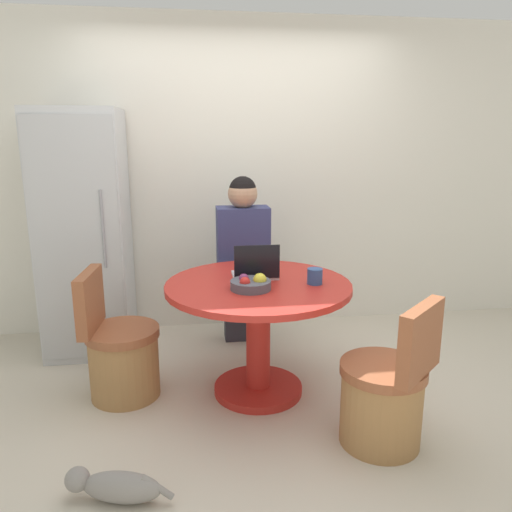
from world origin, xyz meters
name	(u,v)px	position (x,y,z in m)	size (l,w,h in m)	color
ground_plane	(264,404)	(0.00, 0.00, 0.00)	(12.00, 12.00, 0.00)	beige
wall_back	(238,178)	(0.00, 1.45, 1.30)	(7.00, 0.06, 2.60)	silver
refrigerator	(85,234)	(-1.22, 1.07, 0.92)	(0.63, 0.69, 1.85)	silver
dining_table	(258,316)	(-0.02, 0.16, 0.53)	(1.17, 1.17, 0.75)	#B2261E
chair_left_side	(121,355)	(-0.90, 0.24, 0.28)	(0.47, 0.47, 0.84)	#9E7042
chair_near_right_corner	(385,397)	(0.58, -0.50, 0.28)	(0.54, 0.54, 0.84)	#9E7042
person_seated	(242,253)	(-0.02, 0.96, 0.76)	(0.40, 0.37, 1.36)	#2D2D38
laptop	(255,271)	(-0.02, 0.27, 0.80)	(0.29, 0.22, 0.23)	#B7B7BC
fruit_bowl	(251,284)	(-0.08, 0.03, 0.79)	(0.25, 0.25, 0.10)	#4C4C56
coffee_cup	(315,276)	(0.33, 0.09, 0.80)	(0.10, 0.10, 0.10)	#2D4C84
cat	(115,486)	(-0.82, -0.75, 0.08)	(0.51, 0.22, 0.16)	gray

